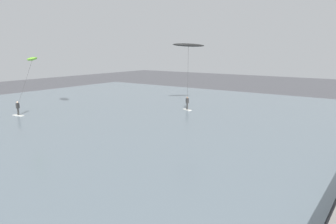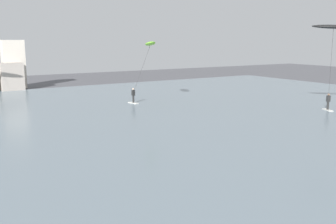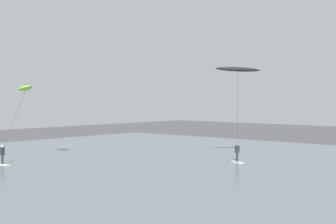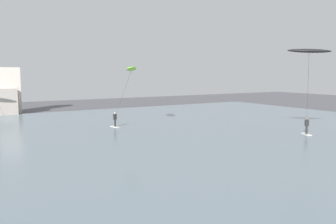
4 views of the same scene
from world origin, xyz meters
name	(u,v)px [view 1 (image 1 of 4)]	position (x,y,z in m)	size (l,w,h in m)	color
kitesurfer_black	(188,50)	(20.14, 23.55, 7.54)	(3.77, 3.51, 8.24)	silver
kitesurfer_lime	(31,63)	(8.68, 37.37, 6.02)	(3.13, 3.64, 6.78)	silver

